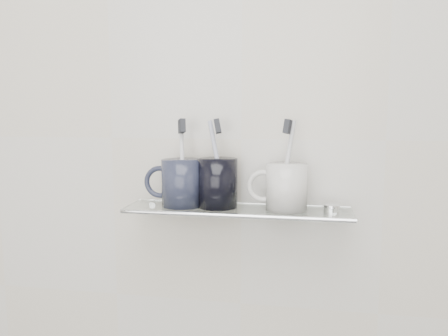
% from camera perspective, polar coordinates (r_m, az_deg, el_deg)
% --- Properties ---
extents(wall_back, '(2.50, 0.00, 2.50)m').
position_cam_1_polar(wall_back, '(1.01, 2.28, 3.80)').
color(wall_back, beige).
rests_on(wall_back, ground).
extents(shelf_glass, '(0.50, 0.12, 0.01)m').
position_cam_1_polar(shelf_glass, '(0.97, 1.74, -5.49)').
color(shelf_glass, silver).
rests_on(shelf_glass, wall_back).
extents(shelf_rail, '(0.50, 0.01, 0.01)m').
position_cam_1_polar(shelf_rail, '(0.92, 1.22, -6.24)').
color(shelf_rail, silver).
rests_on(shelf_rail, shelf_glass).
extents(bracket_left, '(0.02, 0.03, 0.02)m').
position_cam_1_polar(bracket_left, '(1.07, -9.12, -5.02)').
color(bracket_left, silver).
rests_on(bracket_left, wall_back).
extents(bracket_right, '(0.02, 0.03, 0.02)m').
position_cam_1_polar(bracket_right, '(1.02, 14.00, -5.82)').
color(bracket_right, silver).
rests_on(bracket_right, wall_back).
extents(mug_left, '(0.10, 0.10, 0.11)m').
position_cam_1_polar(mug_left, '(0.99, -5.44, -1.92)').
color(mug_left, black).
rests_on(mug_left, shelf_glass).
extents(mug_left_handle, '(0.08, 0.01, 0.08)m').
position_cam_1_polar(mug_left_handle, '(1.01, -8.35, -1.83)').
color(mug_left_handle, black).
rests_on(mug_left_handle, mug_left).
extents(toothbrush_left, '(0.03, 0.06, 0.19)m').
position_cam_1_polar(toothbrush_left, '(0.99, -5.47, 0.84)').
color(toothbrush_left, silver).
rests_on(toothbrush_left, mug_left).
extents(bristles_left, '(0.02, 0.03, 0.03)m').
position_cam_1_polar(bristles_left, '(0.98, -5.53, 5.48)').
color(bristles_left, '#222429').
rests_on(bristles_left, toothbrush_left).
extents(mug_center, '(0.09, 0.09, 0.11)m').
position_cam_1_polar(mug_center, '(0.98, -0.83, -1.95)').
color(mug_center, black).
rests_on(mug_center, shelf_glass).
extents(mug_center_handle, '(0.08, 0.01, 0.08)m').
position_cam_1_polar(mug_center_handle, '(0.99, -3.71, -1.87)').
color(mug_center_handle, black).
rests_on(mug_center_handle, mug_center).
extents(toothbrush_center, '(0.05, 0.04, 0.19)m').
position_cam_1_polar(toothbrush_center, '(0.97, -0.84, 0.75)').
color(toothbrush_center, '#9BA0C6').
rests_on(toothbrush_center, mug_center).
extents(bristles_center, '(0.02, 0.03, 0.04)m').
position_cam_1_polar(bristles_center, '(0.96, -0.84, 5.48)').
color(bristles_center, '#222429').
rests_on(bristles_center, toothbrush_center).
extents(mug_right, '(0.10, 0.10, 0.10)m').
position_cam_1_polar(mug_right, '(0.96, 8.18, -2.44)').
color(mug_right, silver).
rests_on(mug_right, shelf_glass).
extents(mug_right_handle, '(0.07, 0.01, 0.07)m').
position_cam_1_polar(mug_right_handle, '(0.96, 5.14, -2.37)').
color(mug_right_handle, silver).
rests_on(mug_right_handle, mug_right).
extents(toothbrush_right, '(0.04, 0.03, 0.19)m').
position_cam_1_polar(toothbrush_right, '(0.95, 8.23, 0.56)').
color(toothbrush_right, silver).
rests_on(toothbrush_right, mug_right).
extents(bristles_right, '(0.02, 0.03, 0.03)m').
position_cam_1_polar(bristles_right, '(0.95, 8.32, 5.37)').
color(bristles_right, '#222429').
rests_on(bristles_right, toothbrush_right).
extents(chrome_cap, '(0.03, 0.03, 0.01)m').
position_cam_1_polar(chrome_cap, '(0.97, 13.90, -5.09)').
color(chrome_cap, silver).
rests_on(chrome_cap, shelf_glass).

